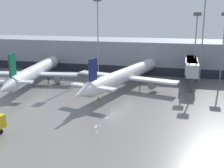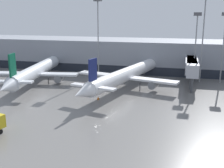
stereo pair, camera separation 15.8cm
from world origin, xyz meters
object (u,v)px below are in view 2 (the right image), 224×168
(traffic_cone_3, at_px, (98,98))
(apron_light_mast_2, at_px, (204,16))
(parked_jet_0, at_px, (126,75))
(parked_jet_4, at_px, (36,72))
(apron_light_mast_4, at_px, (197,27))
(apron_light_mast_1, at_px, (98,16))

(traffic_cone_3, bearing_deg, apron_light_mast_2, 46.01)
(parked_jet_0, height_order, parked_jet_4, parked_jet_4)
(apron_light_mast_2, bearing_deg, apron_light_mast_4, -155.30)
(apron_light_mast_2, bearing_deg, parked_jet_0, -147.37)
(parked_jet_4, height_order, apron_light_mast_1, apron_light_mast_1)
(apron_light_mast_4, bearing_deg, parked_jet_0, -146.60)
(traffic_cone_3, bearing_deg, parked_jet_4, 154.37)
(apron_light_mast_1, height_order, apron_light_mast_2, apron_light_mast_2)
(parked_jet_4, relative_size, apron_light_mast_2, 1.76)
(traffic_cone_3, xyz_separation_m, apron_light_mast_4, (18.48, 20.07, 13.12))
(parked_jet_0, distance_m, parked_jet_4, 22.10)
(apron_light_mast_1, relative_size, apron_light_mast_4, 1.21)
(apron_light_mast_1, relative_size, apron_light_mast_2, 0.99)
(parked_jet_4, bearing_deg, traffic_cone_3, -124.92)
(parked_jet_4, xyz_separation_m, apron_light_mast_2, (38.68, 11.88, 13.03))
(parked_jet_0, bearing_deg, apron_light_mast_2, -43.55)
(parked_jet_0, distance_m, traffic_cone_3, 11.09)
(apron_light_mast_1, bearing_deg, parked_jet_0, -46.01)
(traffic_cone_3, xyz_separation_m, apron_light_mast_2, (20.08, 20.80, 15.65))
(parked_jet_0, relative_size, apron_light_mast_4, 2.33)
(apron_light_mast_1, bearing_deg, parked_jet_4, -137.88)
(parked_jet_0, relative_size, apron_light_mast_1, 1.92)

